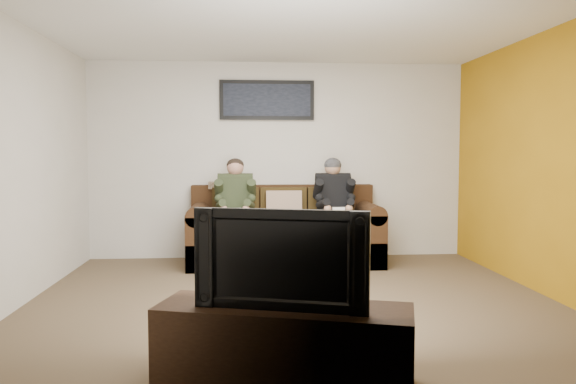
{
  "coord_description": "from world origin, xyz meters",
  "views": [
    {
      "loc": [
        -0.45,
        -5.27,
        1.41
      ],
      "look_at": [
        0.05,
        1.2,
        0.95
      ],
      "focal_mm": 35.0,
      "sensor_mm": 36.0,
      "label": 1
    }
  ],
  "objects": [
    {
      "name": "wall_front",
      "position": [
        0.0,
        -2.25,
        1.3
      ],
      "size": [
        5.0,
        0.0,
        5.0
      ],
      "primitive_type": "plane",
      "rotation": [
        -1.57,
        0.0,
        0.0
      ],
      "color": "beige",
      "rests_on": "ground"
    },
    {
      "name": "accent_wall_right",
      "position": [
        2.49,
        0.0,
        1.3
      ],
      "size": [
        0.0,
        4.5,
        4.5
      ],
      "primitive_type": "plane",
      "rotation": [
        1.57,
        0.0,
        -1.57
      ],
      "color": "#B17A11",
      "rests_on": "ground"
    },
    {
      "name": "cat",
      "position": [
        0.12,
        1.57,
        0.58
      ],
      "size": [
        0.66,
        0.26,
        0.24
      ],
      "color": "#4D391E",
      "rests_on": "sofa"
    },
    {
      "name": "floor",
      "position": [
        0.0,
        0.0,
        0.0
      ],
      "size": [
        5.0,
        5.0,
        0.0
      ],
      "primitive_type": "plane",
      "color": "brown",
      "rests_on": "ground"
    },
    {
      "name": "television",
      "position": [
        -0.22,
        -1.95,
        0.78
      ],
      "size": [
        1.03,
        0.42,
        0.6
      ],
      "primitive_type": "imported",
      "rotation": [
        0.0,
        0.0,
        -0.28
      ],
      "color": "black",
      "rests_on": "tv_stand"
    },
    {
      "name": "wall_right",
      "position": [
        2.5,
        0.0,
        1.3
      ],
      "size": [
        0.0,
        4.5,
        4.5
      ],
      "primitive_type": "plane",
      "rotation": [
        1.57,
        0.0,
        -1.57
      ],
      "color": "beige",
      "rests_on": "ground"
    },
    {
      "name": "ceiling",
      "position": [
        0.0,
        0.0,
        2.6
      ],
      "size": [
        5.0,
        5.0,
        0.0
      ],
      "primitive_type": "plane",
      "rotation": [
        3.14,
        0.0,
        0.0
      ],
      "color": "silver",
      "rests_on": "ground"
    },
    {
      "name": "throw_pillow",
      "position": [
        0.05,
        1.88,
        0.7
      ],
      "size": [
        0.46,
        0.22,
        0.45
      ],
      "primitive_type": "cube",
      "rotation": [
        -0.21,
        0.0,
        0.0
      ],
      "color": "tan",
      "rests_on": "sofa"
    },
    {
      "name": "person_right",
      "position": [
        0.66,
        1.63,
        0.76
      ],
      "size": [
        0.51,
        0.86,
        1.34
      ],
      "color": "black",
      "rests_on": "sofa"
    },
    {
      "name": "framed_poster",
      "position": [
        -0.15,
        2.22,
        2.1
      ],
      "size": [
        1.25,
        0.05,
        0.52
      ],
      "color": "black",
      "rests_on": "wall_back"
    },
    {
      "name": "wall_back",
      "position": [
        0.0,
        2.25,
        1.3
      ],
      "size": [
        5.0,
        0.0,
        5.0
      ],
      "primitive_type": "plane",
      "rotation": [
        1.57,
        0.0,
        0.0
      ],
      "color": "beige",
      "rests_on": "ground"
    },
    {
      "name": "tv_stand",
      "position": [
        -0.22,
        -1.95,
        0.24
      ],
      "size": [
        1.61,
        0.9,
        0.48
      ],
      "primitive_type": "cube",
      "rotation": [
        0.0,
        0.0,
        -0.28
      ],
      "color": "#311D10",
      "rests_on": "ground"
    },
    {
      "name": "person_left",
      "position": [
        -0.57,
        1.63,
        0.76
      ],
      "size": [
        0.51,
        0.87,
        1.33
      ],
      "color": "olive",
      "rests_on": "sofa"
    },
    {
      "name": "wall_left",
      "position": [
        -2.5,
        0.0,
        1.3
      ],
      "size": [
        0.0,
        4.5,
        4.5
      ],
      "primitive_type": "plane",
      "rotation": [
        1.57,
        0.0,
        1.57
      ],
      "color": "beige",
      "rests_on": "ground"
    },
    {
      "name": "throw_blanket",
      "position": [
        -0.68,
        2.14,
        0.98
      ],
      "size": [
        0.49,
        0.24,
        0.09
      ],
      "primitive_type": "cube",
      "color": "gray",
      "rests_on": "sofa"
    },
    {
      "name": "sofa",
      "position": [
        0.05,
        1.84,
        0.37
      ],
      "size": [
        2.39,
        1.03,
        0.98
      ],
      "color": "#331E0F",
      "rests_on": "ground"
    }
  ]
}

